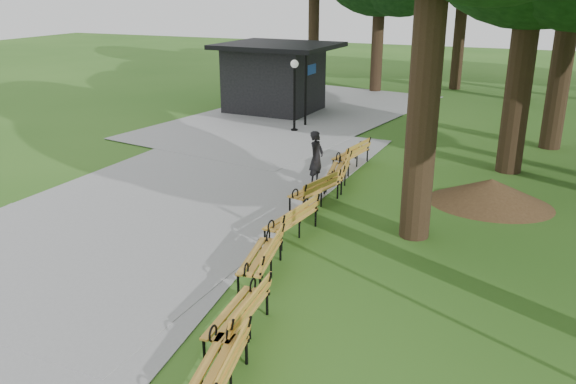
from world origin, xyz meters
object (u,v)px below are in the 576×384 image
at_px(bench_6, 351,154).
at_px(person, 316,158).
at_px(dirt_mound, 491,192).
at_px(bench_1, 237,314).
at_px(kiosk, 274,78).
at_px(bench_2, 260,257).
at_px(bench_5, 338,171).
at_px(bench_4, 315,190).
at_px(bench_3, 291,219).
at_px(lamp_post, 294,80).
at_px(bench_0, 216,370).

bearing_deg(bench_6, person, -3.24).
height_order(dirt_mound, bench_1, bench_1).
bearing_deg(bench_1, person, -172.79).
relative_size(kiosk, bench_6, 2.66).
height_order(bench_2, bench_5, same).
bearing_deg(bench_4, bench_5, -167.19).
height_order(bench_2, bench_6, same).
relative_size(dirt_mound, bench_4, 1.47).
height_order(bench_5, bench_6, same).
bearing_deg(bench_5, bench_4, -11.62).
relative_size(bench_1, bench_2, 1.00).
height_order(person, bench_6, person).
distance_m(bench_3, bench_6, 6.01).
height_order(dirt_mound, bench_6, bench_6).
distance_m(lamp_post, bench_3, 10.81).
relative_size(person, bench_5, 0.85).
bearing_deg(bench_0, bench_3, -178.90).
distance_m(kiosk, bench_1, 19.14).
distance_m(dirt_mound, bench_2, 7.41).
relative_size(person, bench_1, 0.85).
bearing_deg(bench_5, dirt_mound, 80.66).
height_order(bench_0, bench_5, same).
height_order(bench_3, bench_6, same).
relative_size(dirt_mound, bench_5, 1.47).
relative_size(bench_0, bench_3, 1.00).
height_order(person, kiosk, kiosk).
bearing_deg(bench_4, bench_1, 23.09).
distance_m(bench_1, bench_6, 10.36).
distance_m(person, bench_0, 9.92).
height_order(dirt_mound, bench_3, bench_3).
bearing_deg(kiosk, dirt_mound, -37.68).
distance_m(person, kiosk, 11.03).
xyz_separation_m(kiosk, dirt_mound, (10.62, -9.24, -1.23)).
bearing_deg(bench_0, kiosk, -169.07).
height_order(bench_1, bench_4, same).
distance_m(bench_3, bench_5, 4.05).
bearing_deg(bench_1, bench_6, -177.44).
bearing_deg(lamp_post, bench_1, -71.24).
bearing_deg(person, lamp_post, 34.07).
xyz_separation_m(person, kiosk, (-5.64, 9.44, 0.77)).
relative_size(lamp_post, dirt_mound, 1.03).
relative_size(lamp_post, bench_1, 1.52).
xyz_separation_m(bench_0, bench_3, (-1.24, 5.77, 0.00)).
bearing_deg(bench_0, bench_1, -174.97).
bearing_deg(bench_4, bench_3, 19.98).
bearing_deg(bench_4, bench_6, -163.64).
distance_m(person, bench_2, 6.18).
xyz_separation_m(bench_5, bench_6, (-0.20, 1.96, 0.00)).
distance_m(bench_2, bench_4, 4.36).
xyz_separation_m(person, bench_2, (1.05, -6.08, -0.37)).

